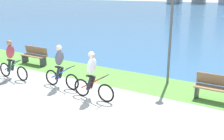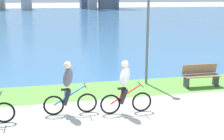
% 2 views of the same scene
% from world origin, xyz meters
% --- Properties ---
extents(ground_plane, '(300.00, 300.00, 0.00)m').
position_xyz_m(ground_plane, '(0.00, 0.00, 0.00)').
color(ground_plane, '#9E9E99').
extents(grass_strip_bayside, '(120.00, 2.17, 0.01)m').
position_xyz_m(grass_strip_bayside, '(0.00, 2.87, 0.00)').
color(grass_strip_bayside, '#59933D').
rests_on(grass_strip_bayside, ground).
extents(bay_water_surface, '(300.00, 79.24, 0.00)m').
position_xyz_m(bay_water_surface, '(0.00, 43.58, 0.00)').
color(bay_water_surface, '#386693').
rests_on(bay_water_surface, ground).
extents(cyclist_lead, '(1.66, 0.52, 1.69)m').
position_xyz_m(cyclist_lead, '(0.33, 0.44, 0.84)').
color(cyclist_lead, black).
rests_on(cyclist_lead, ground).
extents(cyclist_trailing, '(1.67, 0.52, 1.67)m').
position_xyz_m(cyclist_trailing, '(-1.38, 0.74, 0.83)').
color(cyclist_trailing, black).
rests_on(cyclist_trailing, ground).
extents(bench_near_path, '(1.50, 0.47, 0.90)m').
position_xyz_m(bench_near_path, '(4.04, 2.50, 0.45)').
color(bench_near_path, olive).
rests_on(bench_near_path, ground).
extents(lamppost_tall, '(0.28, 0.28, 4.00)m').
position_xyz_m(lamppost_tall, '(2.01, 3.32, 2.61)').
color(lamppost_tall, '#595960').
rests_on(lamppost_tall, ground).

